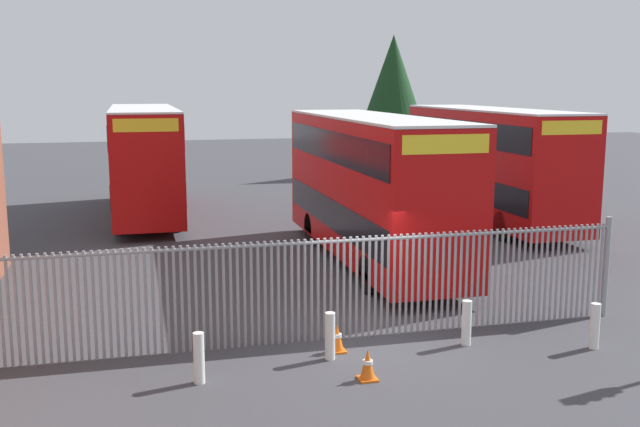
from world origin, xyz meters
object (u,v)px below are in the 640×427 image
(double_decker_bus_near_gate, at_px, (371,183))
(bollard_center_front, at_px, (330,336))
(traffic_cone_mid_forecourt, at_px, (368,365))
(double_decker_bus_behind_fence_left, at_px, (490,161))
(bollard_near_left, at_px, (199,358))
(bollard_far_right, at_px, (595,326))
(bollard_near_right, at_px, (467,323))
(double_decker_bus_behind_fence_right, at_px, (144,157))
(traffic_cone_by_gate, at_px, (337,338))

(double_decker_bus_near_gate, distance_m, bollard_center_front, 8.48)
(bollard_center_front, relative_size, traffic_cone_mid_forecourt, 1.61)
(double_decker_bus_behind_fence_left, relative_size, bollard_center_front, 11.38)
(bollard_near_left, bearing_deg, bollard_far_right, -1.36)
(bollard_center_front, relative_size, bollard_near_right, 1.00)
(double_decker_bus_behind_fence_right, height_order, bollard_near_left, double_decker_bus_behind_fence_right)
(bollard_far_right, relative_size, traffic_cone_by_gate, 1.61)
(bollard_center_front, bearing_deg, double_decker_bus_behind_fence_left, 52.17)
(double_decker_bus_behind_fence_right, xyz_separation_m, bollard_near_left, (0.52, -17.86, -1.95))
(double_decker_bus_behind_fence_right, xyz_separation_m, traffic_cone_mid_forecourt, (3.51, -18.47, -2.13))
(bollard_near_left, distance_m, traffic_cone_by_gate, 2.99)
(double_decker_bus_near_gate, xyz_separation_m, double_decker_bus_behind_fence_left, (6.49, 5.05, 0.00))
(double_decker_bus_near_gate, distance_m, bollard_near_right, 7.74)
(double_decker_bus_behind_fence_left, xyz_separation_m, bollard_near_right, (-6.84, -12.53, -1.95))
(bollard_near_left, xyz_separation_m, bollard_center_front, (2.60, 0.56, 0.00))
(double_decker_bus_behind_fence_right, bearing_deg, bollard_center_front, -79.79)
(double_decker_bus_near_gate, height_order, bollard_far_right, double_decker_bus_near_gate)
(bollard_near_left, bearing_deg, double_decker_bus_behind_fence_left, 46.74)
(traffic_cone_by_gate, bearing_deg, traffic_cone_mid_forecourt, -84.28)
(bollard_near_right, distance_m, bollard_far_right, 2.59)
(double_decker_bus_behind_fence_left, distance_m, bollard_near_left, 18.19)
(bollard_near_left, distance_m, bollard_near_right, 5.58)
(traffic_cone_mid_forecourt, bearing_deg, bollard_near_left, 168.43)
(bollard_center_front, distance_m, bollard_far_right, 5.45)
(bollard_far_right, xyz_separation_m, traffic_cone_by_gate, (-5.16, 1.11, -0.19))
(double_decker_bus_behind_fence_left, relative_size, traffic_cone_mid_forecourt, 18.32)
(traffic_cone_by_gate, bearing_deg, bollard_far_right, -12.16)
(double_decker_bus_near_gate, xyz_separation_m, bollard_far_right, (2.10, -8.31, -1.95))
(traffic_cone_by_gate, bearing_deg, double_decker_bus_near_gate, 66.97)
(bollard_near_left, relative_size, traffic_cone_by_gate, 1.61)
(double_decker_bus_near_gate, bearing_deg, double_decker_bus_behind_fence_right, 123.40)
(bollard_near_right, height_order, traffic_cone_mid_forecourt, bollard_near_right)
(double_decker_bus_near_gate, relative_size, bollard_far_right, 11.38)
(double_decker_bus_near_gate, bearing_deg, traffic_cone_by_gate, -113.03)
(bollard_center_front, xyz_separation_m, traffic_cone_mid_forecourt, (0.40, -1.17, -0.19))
(bollard_near_right, relative_size, bollard_far_right, 1.00)
(bollard_far_right, bearing_deg, bollard_near_left, 178.64)
(bollard_far_right, bearing_deg, traffic_cone_by_gate, 167.84)
(double_decker_bus_behind_fence_right, height_order, bollard_far_right, double_decker_bus_behind_fence_right)
(double_decker_bus_near_gate, relative_size, traffic_cone_by_gate, 18.32)
(bollard_near_left, distance_m, traffic_cone_mid_forecourt, 3.06)
(double_decker_bus_near_gate, distance_m, traffic_cone_by_gate, 8.11)
(double_decker_bus_near_gate, xyz_separation_m, bollard_center_front, (-3.30, -7.56, -1.95))
(double_decker_bus_behind_fence_right, relative_size, bollard_far_right, 11.38)
(bollard_far_right, relative_size, traffic_cone_mid_forecourt, 1.61)
(double_decker_bus_behind_fence_right, distance_m, traffic_cone_mid_forecourt, 18.92)
(double_decker_bus_behind_fence_right, height_order, bollard_near_right, double_decker_bus_behind_fence_right)
(bollard_near_right, xyz_separation_m, traffic_cone_mid_forecourt, (-2.55, -1.25, -0.19))
(bollard_near_left, height_order, traffic_cone_mid_forecourt, bollard_near_left)
(bollard_center_front, xyz_separation_m, bollard_far_right, (5.40, -0.75, 0.00))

